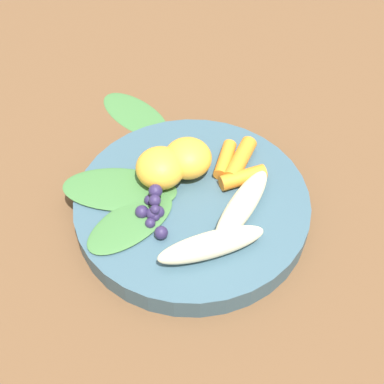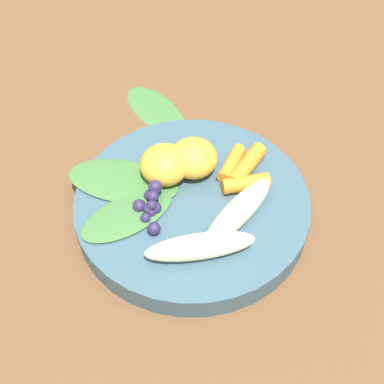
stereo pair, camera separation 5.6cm
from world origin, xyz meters
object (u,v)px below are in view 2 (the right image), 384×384
object	(u,v)px
orange_segment_near	(165,165)
kale_leaf_stray	(155,108)
banana_peeled_left	(238,211)
bowl	(192,206)
banana_peeled_right	(200,246)

from	to	relation	value
orange_segment_near	kale_leaf_stray	world-z (taller)	orange_segment_near
banana_peeled_left	kale_leaf_stray	xyz separation A→B (m)	(0.17, 0.15, -0.04)
orange_segment_near	bowl	bearing A→B (deg)	-119.08
bowl	kale_leaf_stray	bearing A→B (deg)	32.01
banana_peeled_left	banana_peeled_right	size ratio (longest dim) A/B	1.00
banana_peeled_right	bowl	bearing A→B (deg)	86.44
banana_peeled_left	banana_peeled_right	world-z (taller)	same
bowl	banana_peeled_right	world-z (taller)	banana_peeled_right
banana_peeled_left	kale_leaf_stray	world-z (taller)	banana_peeled_left
banana_peeled_right	orange_segment_near	size ratio (longest dim) A/B	2.04
banana_peeled_right	kale_leaf_stray	world-z (taller)	banana_peeled_right
banana_peeled_left	orange_segment_near	size ratio (longest dim) A/B	2.04
bowl	kale_leaf_stray	distance (m)	0.19
banana_peeled_right	orange_segment_near	distance (m)	0.11
orange_segment_near	banana_peeled_left	bearing A→B (deg)	-111.15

